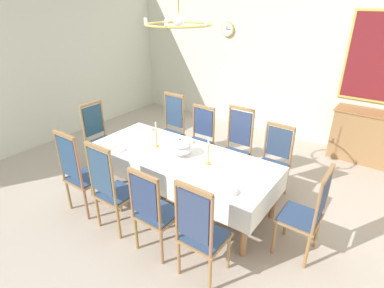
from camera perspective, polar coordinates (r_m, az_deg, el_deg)
name	(u,v)px	position (r m, az deg, el deg)	size (l,w,h in m)	color
ground	(184,200)	(4.51, -1.41, -10.32)	(6.74, 6.10, 0.04)	#B1A497
back_wall	(278,59)	(6.48, 15.68, 14.95)	(6.74, 0.08, 3.05)	silver
left_wall	(34,65)	(6.42, -27.39, 13.00)	(0.08, 6.10, 3.05)	silver
dining_table	(181,160)	(4.10, -2.05, -2.98)	(2.55, 1.02, 0.73)	#99754A
tablecloth	(181,160)	(4.10, -2.05, -3.05)	(2.57, 1.04, 0.33)	white
chair_south_a	(80,173)	(4.22, -20.15, -5.03)	(0.44, 0.42, 1.18)	#966B47
chair_north_a	(170,128)	(5.31, -4.04, 2.98)	(0.44, 0.42, 1.17)	#9D674D
chair_south_b	(112,188)	(3.78, -14.76, -7.87)	(0.44, 0.42, 1.19)	#91714C
chair_north_b	(199,138)	(4.99, 1.33, 1.05)	(0.44, 0.42, 1.07)	olive
chair_south_c	(154,210)	(3.39, -7.10, -12.19)	(0.44, 0.42, 1.08)	#A0694D
chair_north_c	(236,147)	(4.67, 8.13, -0.51)	(0.44, 0.42, 1.18)	#916F4A
chair_south_d	(200,232)	(3.08, 1.60, -16.02)	(0.44, 0.42, 1.16)	#9B774A
chair_north_d	(273,161)	(4.47, 14.93, -3.02)	(0.44, 0.42, 1.05)	#A2663E
chair_head_west	(100,136)	(5.24, -16.81, 1.38)	(0.42, 0.44, 1.12)	olive
chair_head_east	(307,212)	(3.55, 20.62, -11.85)	(0.42, 0.44, 1.11)	#9D6F45
soup_tureen	(180,147)	(4.02, -2.22, -0.56)	(0.30, 0.30, 0.24)	white
candlestick_west	(156,137)	(4.25, -6.67, 1.33)	(0.07, 0.07, 0.37)	gold
candlestick_east	(208,153)	(3.77, 3.04, -1.75)	(0.07, 0.07, 0.38)	gold
bowl_near_left	(148,129)	(4.86, -8.27, 2.80)	(0.18, 0.18, 0.04)	white
bowl_near_right	(119,150)	(4.28, -13.45, -1.01)	(0.17, 0.17, 0.03)	white
bowl_far_left	(187,141)	(4.39, -0.90, 0.57)	(0.19, 0.19, 0.05)	white
bowl_far_right	(230,191)	(3.33, 7.09, -8.73)	(0.17, 0.17, 0.04)	white
spoon_primary	(143,128)	(4.96, -9.09, 3.01)	(0.05, 0.18, 0.01)	gold
spoon_secondary	(115,147)	(4.38, -14.20, -0.63)	(0.04, 0.18, 0.01)	gold
sideboard	(376,139)	(6.08, 31.11, 0.82)	(1.44, 0.48, 0.90)	#9A7046
mounted_clock	(228,29)	(6.82, 6.66, 20.48)	(0.28, 0.06, 0.28)	#D1B251
chandelier	(179,24)	(3.61, -2.50, 21.50)	(0.75, 0.75, 0.66)	gold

